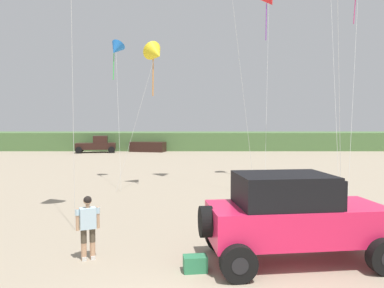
{
  "coord_description": "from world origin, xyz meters",
  "views": [
    {
      "loc": [
        0.05,
        -6.0,
        3.55
      ],
      "look_at": [
        0.03,
        4.4,
        2.95
      ],
      "focal_mm": 34.84,
      "sensor_mm": 36.0,
      "label": 1
    }
  ],
  "objects": [
    {
      "name": "dune_ridge",
      "position": [
        -1.73,
        44.09,
        1.13
      ],
      "size": [
        90.0,
        8.15,
        2.26
      ],
      "primitive_type": "cube",
      "color": "#4C703D",
      "rests_on": "ground_plane"
    },
    {
      "name": "jeep",
      "position": [
        2.63,
        3.32,
        1.2
      ],
      "size": [
        4.97,
        2.87,
        2.26
      ],
      "color": "#EA2151",
      "rests_on": "ground_plane"
    },
    {
      "name": "person_watching",
      "position": [
        -2.63,
        3.46,
        0.94
      ],
      "size": [
        0.58,
        0.42,
        1.67
      ],
      "color": "tan",
      "rests_on": "ground_plane"
    },
    {
      "name": "cooler_box",
      "position": [
        0.13,
        2.69,
        0.19
      ],
      "size": [
        0.6,
        0.43,
        0.38
      ],
      "primitive_type": "cube",
      "rotation": [
        0.0,
        0.0,
        0.13
      ],
      "color": "#2D7F51",
      "rests_on": "ground_plane"
    },
    {
      "name": "distant_pickup",
      "position": [
        -11.24,
        38.09,
        0.94
      ],
      "size": [
        4.86,
        3.08,
        1.98
      ],
      "color": "black",
      "rests_on": "ground_plane"
    },
    {
      "name": "distant_sedan",
      "position": [
        -5.32,
        39.31,
        0.6
      ],
      "size": [
        4.48,
        2.62,
        1.2
      ],
      "primitive_type": "cube",
      "rotation": [
        0.0,
        0.0,
        -0.23
      ],
      "color": "black",
      "rests_on": "ground_plane"
    },
    {
      "name": "kite_orange_streamer",
      "position": [
        -1.86,
        13.81,
        7.18
      ],
      "size": [
        2.82,
        1.84,
        7.96
      ],
      "color": "yellow",
      "rests_on": "ground_plane"
    },
    {
      "name": "kite_purple_stunt",
      "position": [
        4.67,
        16.78,
        10.92
      ],
      "size": [
        1.83,
        5.47,
        11.5
      ],
      "color": "red",
      "rests_on": "ground_plane"
    },
    {
      "name": "kite_white_parafoil",
      "position": [
        -4.47,
        16.38,
        7.91
      ],
      "size": [
        1.56,
        4.17,
        8.45
      ],
      "color": "blue",
      "rests_on": "ground_plane"
    }
  ]
}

